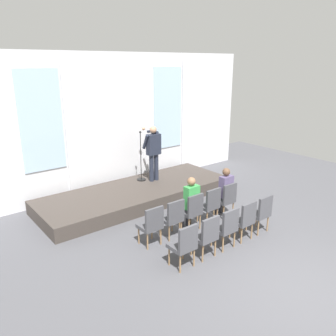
{
  "coord_description": "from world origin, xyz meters",
  "views": [
    {
      "loc": [
        -5.12,
        -2.74,
        3.91
      ],
      "look_at": [
        0.24,
        4.02,
        1.23
      ],
      "focal_mm": 36.58,
      "sensor_mm": 36.0,
      "label": 1
    }
  ],
  "objects_px": {
    "chair_r1_c1": "(206,234)",
    "chair_r1_c2": "(226,226)",
    "speaker": "(153,149)",
    "chair_r0_c0": "(152,224)",
    "chair_r0_c4": "(226,198)",
    "chair_r0_c3": "(210,203)",
    "mic_stand": "(141,170)",
    "chair_r0_c1": "(173,216)",
    "audience_r0_c4": "(224,190)",
    "chair_r0_c2": "(192,210)",
    "chair_r1_c0": "(184,243)",
    "chair_r1_c3": "(244,218)",
    "chair_r1_c4": "(261,211)",
    "audience_r0_c2": "(190,201)"
  },
  "relations": [
    {
      "from": "chair_r0_c2",
      "to": "audience_r0_c2",
      "type": "relative_size",
      "value": 0.7
    },
    {
      "from": "audience_r0_c2",
      "to": "chair_r0_c3",
      "type": "xyz_separation_m",
      "value": [
        0.6,
        -0.08,
        -0.21
      ]
    },
    {
      "from": "speaker",
      "to": "chair_r0_c4",
      "type": "relative_size",
      "value": 1.81
    },
    {
      "from": "chair_r0_c0",
      "to": "audience_r0_c4",
      "type": "bearing_deg",
      "value": 1.93
    },
    {
      "from": "chair_r0_c1",
      "to": "chair_r1_c0",
      "type": "xyz_separation_m",
      "value": [
        -0.6,
        -1.09,
        0.0
      ]
    },
    {
      "from": "chair_r1_c2",
      "to": "chair_r1_c4",
      "type": "distance_m",
      "value": 1.2
    },
    {
      "from": "chair_r0_c2",
      "to": "audience_r0_c4",
      "type": "distance_m",
      "value": 1.22
    },
    {
      "from": "audience_r0_c4",
      "to": "chair_r0_c2",
      "type": "bearing_deg",
      "value": -176.14
    },
    {
      "from": "audience_r0_c2",
      "to": "chair_r1_c2",
      "type": "relative_size",
      "value": 1.42
    },
    {
      "from": "audience_r0_c4",
      "to": "chair_r1_c3",
      "type": "xyz_separation_m",
      "value": [
        -0.6,
        -1.17,
        -0.2
      ]
    },
    {
      "from": "speaker",
      "to": "chair_r1_c2",
      "type": "distance_m",
      "value": 3.92
    },
    {
      "from": "chair_r0_c3",
      "to": "chair_r1_c3",
      "type": "bearing_deg",
      "value": -90.0
    },
    {
      "from": "mic_stand",
      "to": "chair_r0_c1",
      "type": "distance_m",
      "value": 3.11
    },
    {
      "from": "chair_r1_c4",
      "to": "chair_r1_c1",
      "type": "bearing_deg",
      "value": 180.0
    },
    {
      "from": "audience_r0_c2",
      "to": "chair_r0_c0",
      "type": "bearing_deg",
      "value": -176.15
    },
    {
      "from": "audience_r0_c2",
      "to": "chair_r0_c4",
      "type": "distance_m",
      "value": 1.22
    },
    {
      "from": "chair_r0_c2",
      "to": "chair_r1_c3",
      "type": "relative_size",
      "value": 1.0
    },
    {
      "from": "audience_r0_c4",
      "to": "chair_r1_c2",
      "type": "bearing_deg",
      "value": -135.65
    },
    {
      "from": "chair_r1_c3",
      "to": "chair_r1_c4",
      "type": "relative_size",
      "value": 1.0
    },
    {
      "from": "audience_r0_c4",
      "to": "chair_r0_c3",
      "type": "bearing_deg",
      "value": -172.31
    },
    {
      "from": "audience_r0_c4",
      "to": "chair_r0_c0",
      "type": "bearing_deg",
      "value": -178.07
    },
    {
      "from": "chair_r0_c1",
      "to": "chair_r0_c2",
      "type": "bearing_deg",
      "value": 0.0
    },
    {
      "from": "mic_stand",
      "to": "audience_r0_c4",
      "type": "bearing_deg",
      "value": -76.16
    },
    {
      "from": "speaker",
      "to": "chair_r1_c1",
      "type": "bearing_deg",
      "value": -110.38
    },
    {
      "from": "chair_r0_c2",
      "to": "audience_r0_c4",
      "type": "bearing_deg",
      "value": 3.86
    },
    {
      "from": "mic_stand",
      "to": "chair_r0_c0",
      "type": "height_order",
      "value": "mic_stand"
    },
    {
      "from": "chair_r0_c1",
      "to": "chair_r1_c0",
      "type": "bearing_deg",
      "value": -118.78
    },
    {
      "from": "mic_stand",
      "to": "chair_r1_c4",
      "type": "distance_m",
      "value": 4.06
    },
    {
      "from": "speaker",
      "to": "chair_r1_c4",
      "type": "relative_size",
      "value": 1.81
    },
    {
      "from": "chair_r0_c0",
      "to": "chair_r1_c1",
      "type": "relative_size",
      "value": 1.0
    },
    {
      "from": "chair_r1_c0",
      "to": "chair_r0_c1",
      "type": "bearing_deg",
      "value": 61.22
    },
    {
      "from": "chair_r1_c2",
      "to": "chair_r0_c0",
      "type": "bearing_deg",
      "value": 137.69
    },
    {
      "from": "speaker",
      "to": "chair_r0_c3",
      "type": "bearing_deg",
      "value": -94.15
    },
    {
      "from": "chair_r0_c1",
      "to": "speaker",
      "type": "bearing_deg",
      "value": 62.34
    },
    {
      "from": "chair_r0_c3",
      "to": "mic_stand",
      "type": "bearing_deg",
      "value": 91.92
    },
    {
      "from": "chair_r0_c4",
      "to": "audience_r0_c4",
      "type": "xyz_separation_m",
      "value": [
        -0.0,
        0.08,
        0.2
      ]
    },
    {
      "from": "chair_r0_c1",
      "to": "audience_r0_c2",
      "type": "xyz_separation_m",
      "value": [
        0.6,
        0.08,
        0.21
      ]
    },
    {
      "from": "chair_r1_c0",
      "to": "chair_r1_c1",
      "type": "height_order",
      "value": "same"
    },
    {
      "from": "chair_r0_c3",
      "to": "chair_r1_c2",
      "type": "bearing_deg",
      "value": -118.78
    },
    {
      "from": "chair_r1_c3",
      "to": "audience_r0_c4",
      "type": "bearing_deg",
      "value": 62.91
    },
    {
      "from": "chair_r0_c2",
      "to": "chair_r0_c4",
      "type": "bearing_deg",
      "value": 0.0
    },
    {
      "from": "chair_r0_c0",
      "to": "chair_r0_c4",
      "type": "xyz_separation_m",
      "value": [
        2.4,
        0.0,
        0.0
      ]
    },
    {
      "from": "speaker",
      "to": "chair_r1_c0",
      "type": "relative_size",
      "value": 1.81
    },
    {
      "from": "chair_r0_c3",
      "to": "chair_r1_c2",
      "type": "distance_m",
      "value": 1.24
    },
    {
      "from": "chair_r1_c3",
      "to": "chair_r0_c3",
      "type": "bearing_deg",
      "value": 90.0
    },
    {
      "from": "chair_r0_c1",
      "to": "mic_stand",
      "type": "bearing_deg",
      "value": 69.27
    },
    {
      "from": "chair_r0_c2",
      "to": "chair_r0_c3",
      "type": "relative_size",
      "value": 1.0
    },
    {
      "from": "chair_r1_c1",
      "to": "chair_r1_c2",
      "type": "relative_size",
      "value": 1.0
    },
    {
      "from": "mic_stand",
      "to": "chair_r0_c1",
      "type": "relative_size",
      "value": 1.65
    },
    {
      "from": "chair_r0_c2",
      "to": "chair_r1_c4",
      "type": "relative_size",
      "value": 1.0
    }
  ]
}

